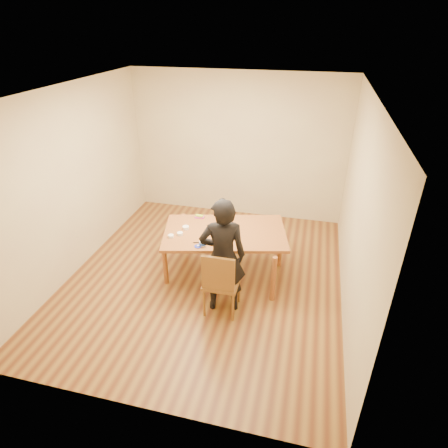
% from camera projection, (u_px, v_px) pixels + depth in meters
% --- Properties ---
extents(room_shell, '(4.00, 4.50, 2.70)m').
position_uv_depth(room_shell, '(210.00, 187.00, 5.34)').
color(room_shell, '#5D2F17').
rests_on(room_shell, ground).
extents(dining_table, '(1.94, 1.42, 0.04)m').
position_uv_depth(dining_table, '(225.00, 233.00, 5.43)').
color(dining_table, brown).
rests_on(dining_table, floor).
extents(dining_chair, '(0.45, 0.45, 0.04)m').
position_uv_depth(dining_chair, '(222.00, 282.00, 4.87)').
color(dining_chair, brown).
rests_on(dining_chair, floor).
extents(cake_plate, '(0.32, 0.32, 0.02)m').
position_uv_depth(cake_plate, '(225.00, 226.00, 5.53)').
color(cake_plate, red).
rests_on(cake_plate, dining_table).
extents(cake, '(0.21, 0.21, 0.07)m').
position_uv_depth(cake, '(225.00, 223.00, 5.50)').
color(cake, white).
rests_on(cake, cake_plate).
extents(frosting_dome, '(0.20, 0.20, 0.03)m').
position_uv_depth(frosting_dome, '(225.00, 221.00, 5.48)').
color(frosting_dome, white).
rests_on(frosting_dome, cake).
extents(frosting_tub, '(0.08, 0.08, 0.07)m').
position_uv_depth(frosting_tub, '(203.00, 243.00, 5.05)').
color(frosting_tub, white).
rests_on(frosting_tub, dining_table).
extents(frosting_lid, '(0.10, 0.10, 0.01)m').
position_uv_depth(frosting_lid, '(198.00, 246.00, 5.05)').
color(frosting_lid, '#1A25AF').
rests_on(frosting_lid, dining_table).
extents(frosting_dollop, '(0.04, 0.04, 0.02)m').
position_uv_depth(frosting_dollop, '(198.00, 245.00, 5.05)').
color(frosting_dollop, white).
rests_on(frosting_dollop, frosting_lid).
extents(ramekin_green, '(0.08, 0.08, 0.04)m').
position_uv_depth(ramekin_green, '(171.00, 236.00, 5.26)').
color(ramekin_green, white).
rests_on(ramekin_green, dining_table).
extents(ramekin_yellow, '(0.09, 0.09, 0.04)m').
position_uv_depth(ramekin_yellow, '(186.00, 228.00, 5.46)').
color(ramekin_yellow, white).
rests_on(ramekin_yellow, dining_table).
extents(ramekin_multi, '(0.08, 0.08, 0.04)m').
position_uv_depth(ramekin_multi, '(180.00, 234.00, 5.32)').
color(ramekin_multi, white).
rests_on(ramekin_multi, dining_table).
extents(candy_box_pink, '(0.15, 0.08, 0.02)m').
position_uv_depth(candy_box_pink, '(200.00, 217.00, 5.78)').
color(candy_box_pink, '#E0346D').
rests_on(candy_box_pink, dining_table).
extents(candy_box_green, '(0.12, 0.07, 0.02)m').
position_uv_depth(candy_box_green, '(199.00, 216.00, 5.77)').
color(candy_box_green, green).
rests_on(candy_box_green, candy_box_pink).
extents(spatula, '(0.15, 0.05, 0.01)m').
position_uv_depth(spatula, '(199.00, 243.00, 5.14)').
color(spatula, black).
rests_on(spatula, dining_table).
extents(person, '(0.67, 0.53, 1.62)m').
position_uv_depth(person, '(223.00, 257.00, 4.73)').
color(person, black).
rests_on(person, floor).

